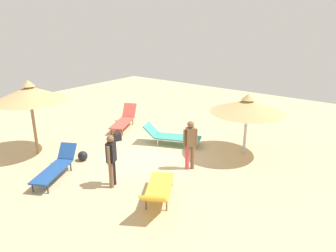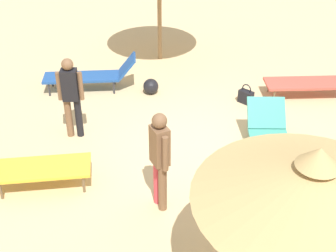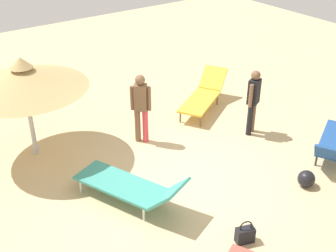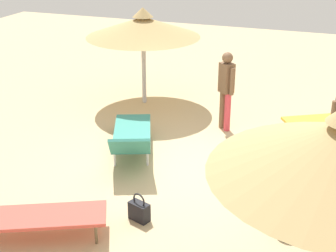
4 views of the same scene
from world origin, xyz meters
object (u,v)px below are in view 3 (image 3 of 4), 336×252
Objects in this scene: person_standing_near_right at (253,99)px; person_standing_far_left at (141,105)px; lounge_chair_far_right at (204,94)px; lounge_chair_front at (132,186)px; beach_ball at (306,179)px; parasol_umbrella_near_left at (23,78)px; lounge_chair_center at (333,143)px; handbag at (245,234)px.

person_standing_near_right is 0.97× the size of person_standing_far_left.
lounge_chair_front is at bearing -58.15° from lounge_chair_far_right.
beach_ball is (3.33, 1.72, -0.77)m from person_standing_far_left.
beach_ball is at bearing 27.28° from person_standing_far_left.
lounge_chair_front is 6.79× the size of beach_ball.
lounge_chair_far_right is at bearing 101.57° from person_standing_far_left.
parasol_umbrella_near_left is 1.22× the size of lounge_chair_far_right.
lounge_chair_center is 1.33m from beach_ball.
parasol_umbrella_near_left is at bearing -112.59° from person_standing_far_left.
lounge_chair_center reaches higher than handbag.
handbag is 2.10m from beach_ball.
lounge_chair_center is at bearing 74.24° from lounge_chair_front.
lounge_chair_front is at bearing -37.22° from person_standing_far_left.
lounge_chair_center is 6.11× the size of beach_ball.
person_standing_far_left is (-1.19, -2.31, 0.03)m from person_standing_near_right.
person_standing_far_left is at bearing -78.43° from lounge_chair_far_right.
person_standing_far_left reaches higher than lounge_chair_front.
lounge_chair_center is (3.90, 5.19, -1.45)m from parasol_umbrella_near_left.
person_standing_near_right is 2.34m from beach_ball.
person_standing_far_left is 3.83m from handbag.
person_standing_far_left reaches higher than person_standing_near_right.
parasol_umbrella_near_left is at bearing -162.13° from lounge_chair_front.
person_standing_near_right is (1.64, 0.08, 0.50)m from lounge_chair_far_right.
lounge_chair_far_right is at bearing 84.09° from parasol_umbrella_near_left.
lounge_chair_center is 1.99m from person_standing_near_right.
handbag reaches higher than beach_ball.
beach_ball is (1.57, 3.05, -0.20)m from lounge_chair_front.
lounge_chair_far_right reaches higher than lounge_chair_front.
lounge_chair_far_right is 1.35× the size of person_standing_near_right.
handbag is at bearing 21.78° from parasol_umbrella_near_left.
lounge_chair_far_right is at bearing -167.62° from lounge_chair_center.
lounge_chair_center is 4.26m from person_standing_far_left.
person_standing_far_left is at bearing -152.72° from beach_ball.
lounge_chair_center reaches higher than beach_ball.
beach_ball is at bearing 62.83° from lounge_chair_front.
beach_ball is at bearing -15.59° from person_standing_near_right.
lounge_chair_front is 3.44m from beach_ball.
handbag is 1.31× the size of beach_ball.
person_standing_near_right is (-1.79, -0.67, 0.53)m from lounge_chair_center.
parasol_umbrella_near_left is 3.16m from lounge_chair_front.
lounge_chair_far_right is at bearing -177.15° from person_standing_near_right.
handbag is at bearing -5.27° from person_standing_far_left.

